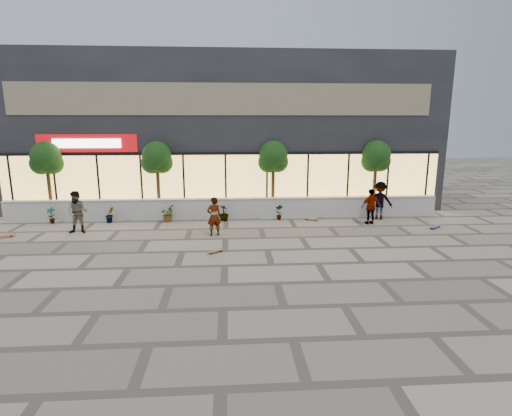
{
  "coord_description": "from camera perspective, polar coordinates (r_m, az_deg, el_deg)",
  "views": [
    {
      "loc": [
        0.23,
        -13.09,
        4.88
      ],
      "look_at": [
        1.31,
        3.37,
        1.3
      ],
      "focal_mm": 28.0,
      "sensor_mm": 36.0,
      "label": 1
    }
  ],
  "objects": [
    {
      "name": "shrub_c",
      "position": [
        20.29,
        -12.54,
        -0.79
      ],
      "size": [
        0.68,
        0.77,
        0.81
      ],
      "primitive_type": "imported",
      "rotation": [
        0.0,
        0.0,
        1.64
      ],
      "color": "#173310",
      "rests_on": "ground"
    },
    {
      "name": "skateboard_right_near",
      "position": [
        20.29,
        7.91,
        -1.57
      ],
      "size": [
        0.76,
        0.5,
        0.09
      ],
      "rotation": [
        0.0,
        0.0,
        -0.45
      ],
      "color": "brown",
      "rests_on": "ground"
    },
    {
      "name": "tree_east",
      "position": [
        22.28,
        16.79,
        6.85
      ],
      "size": [
        1.6,
        1.5,
        3.92
      ],
      "color": "#463219",
      "rests_on": "ground"
    },
    {
      "name": "tree_mideast",
      "position": [
        21.0,
        2.48,
        7.06
      ],
      "size": [
        1.6,
        1.5,
        3.92
      ],
      "color": "#463219",
      "rests_on": "ground"
    },
    {
      "name": "skateboard_center",
      "position": [
        15.3,
        -5.78,
        -6.13
      ],
      "size": [
        0.67,
        0.56,
        0.08
      ],
      "rotation": [
        0.0,
        0.0,
        0.63
      ],
      "color": "brown",
      "rests_on": "ground"
    },
    {
      "name": "skater_right_near",
      "position": [
        20.01,
        16.1,
        0.19
      ],
      "size": [
        1.08,
        0.61,
        1.73
      ],
      "primitive_type": "imported",
      "rotation": [
        0.0,
        0.0,
        3.34
      ],
      "color": "white",
      "rests_on": "ground"
    },
    {
      "name": "skater_right_far",
      "position": [
        21.18,
        17.27,
        1.03
      ],
      "size": [
        1.42,
        1.13,
        1.92
      ],
      "primitive_type": "imported",
      "rotation": [
        0.0,
        0.0,
        2.76
      ],
      "color": "maroon",
      "rests_on": "ground"
    },
    {
      "name": "shrub_e",
      "position": [
        20.2,
        3.36,
        -0.58
      ],
      "size": [
        0.46,
        0.35,
        0.81
      ],
      "primitive_type": "imported",
      "rotation": [
        0.0,
        0.0,
        3.28
      ],
      "color": "#173310",
      "rests_on": "ground"
    },
    {
      "name": "ground",
      "position": [
        13.97,
        -4.51,
        -8.24
      ],
      "size": [
        80.0,
        80.0,
        0.0
      ],
      "primitive_type": "plane",
      "color": "#9D9588",
      "rests_on": "ground"
    },
    {
      "name": "shrub_b",
      "position": [
        20.9,
        -20.15,
        -0.88
      ],
      "size": [
        0.57,
        0.57,
        0.81
      ],
      "primitive_type": "imported",
      "rotation": [
        0.0,
        0.0,
        0.82
      ],
      "color": "#173310",
      "rests_on": "ground"
    },
    {
      "name": "skater_left",
      "position": [
        19.33,
        -24.14,
        -0.57
      ],
      "size": [
        0.94,
        0.74,
        1.9
      ],
      "primitive_type": "imported",
      "rotation": [
        0.0,
        0.0,
        -0.02
      ],
      "color": "tan",
      "rests_on": "ground"
    },
    {
      "name": "shrub_d",
      "position": [
        20.05,
        -4.61,
        -0.69
      ],
      "size": [
        0.64,
        0.64,
        0.81
      ],
      "primitive_type": "imported",
      "rotation": [
        0.0,
        0.0,
        2.46
      ],
      "color": "#173310",
      "rests_on": "ground"
    },
    {
      "name": "planter_wall",
      "position": [
        20.56,
        -4.32,
        -0.02
      ],
      "size": [
        22.0,
        0.42,
        1.04
      ],
      "color": "beige",
      "rests_on": "ground"
    },
    {
      "name": "shrub_a",
      "position": [
        21.86,
        -27.2,
        -0.94
      ],
      "size": [
        0.43,
        0.29,
        0.81
      ],
      "primitive_type": "imported",
      "color": "#173310",
      "rests_on": "ground"
    },
    {
      "name": "retail_building",
      "position": [
        25.58,
        -4.36,
        10.79
      ],
      "size": [
        24.0,
        9.17,
        8.5
      ],
      "color": "black",
      "rests_on": "ground"
    },
    {
      "name": "skateboard_left",
      "position": [
        20.31,
        -32.3,
        -3.36
      ],
      "size": [
        0.84,
        0.51,
        0.1
      ],
      "rotation": [
        0.0,
        0.0,
        0.38
      ],
      "color": "#B72E22",
      "rests_on": "ground"
    },
    {
      "name": "tree_west",
      "position": [
        22.82,
        -27.77,
        6.09
      ],
      "size": [
        1.6,
        1.5,
        3.92
      ],
      "color": "#463219",
      "rests_on": "ground"
    },
    {
      "name": "skater_center",
      "position": [
        17.39,
        -6.03,
        -1.2
      ],
      "size": [
        0.72,
        0.58,
        1.71
      ],
      "primitive_type": "imported",
      "rotation": [
        0.0,
        0.0,
        3.46
      ],
      "color": "silver",
      "rests_on": "ground"
    },
    {
      "name": "skateboard_right_far",
      "position": [
        20.48,
        24.25,
        -2.39
      ],
      "size": [
        0.81,
        0.71,
        0.1
      ],
      "rotation": [
        0.0,
        0.0,
        0.67
      ],
      "color": "#4B4986",
      "rests_on": "ground"
    },
    {
      "name": "tree_midwest",
      "position": [
        21.21,
        -13.98,
        6.76
      ],
      "size": [
        1.6,
        1.5,
        3.92
      ],
      "color": "#463219",
      "rests_on": "ground"
    }
  ]
}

